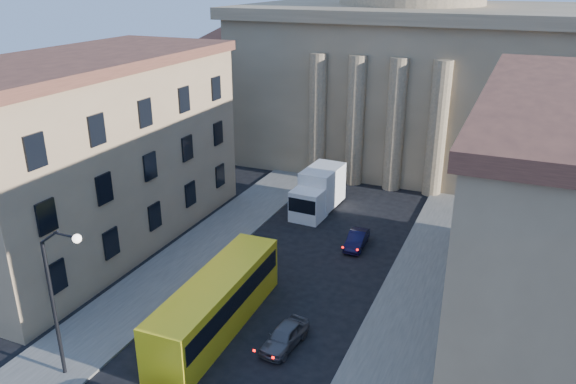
# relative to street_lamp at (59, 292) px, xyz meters

# --- Properties ---
(sidewalk_left) EXTENTS (5.00, 60.00, 0.15)m
(sidewalk_left) POSITION_rel_street_lamp_xyz_m (-1.53, 10.00, -5.21)
(sidewalk_left) COLOR #57554F
(sidewalk_left) RESTS_ON ground
(sidewalk_right) EXTENTS (5.00, 60.00, 0.15)m
(sidewalk_right) POSITION_rel_street_lamp_xyz_m (15.47, 10.00, -5.21)
(sidewalk_right) COLOR #57554F
(sidewalk_right) RESTS_ON ground
(church) EXTENTS (68.02, 28.76, 36.60)m
(church) POSITION_rel_street_lamp_xyz_m (6.97, 47.47, 6.59)
(church) COLOR #7A674B
(church) RESTS_ON ground
(building_left) EXTENTS (11.60, 26.60, 14.70)m
(building_left) POSITION_rel_street_lamp_xyz_m (-10.03, 14.00, 2.14)
(building_left) COLOR tan
(building_left) RESTS_ON ground
(street_lamp) EXTENTS (2.62, 0.44, 8.83)m
(street_lamp) POSITION_rel_street_lamp_xyz_m (0.00, 0.00, 0.00)
(street_lamp) COLOR black
(street_lamp) RESTS_ON ground
(car_right_far) EXTENTS (1.98, 4.02, 1.32)m
(car_right_far) POSITION_rel_street_lamp_xyz_m (9.38, 6.99, -4.63)
(car_right_far) COLOR #4F4F54
(car_right_far) RESTS_ON ground
(car_right_distant) EXTENTS (1.50, 3.82, 1.24)m
(car_right_distant) POSITION_rel_street_lamp_xyz_m (9.55, 20.87, -4.67)
(car_right_distant) COLOR black
(car_right_distant) RESTS_ON ground
(city_bus) EXTENTS (3.12, 12.25, 3.43)m
(city_bus) POSITION_rel_street_lamp_xyz_m (4.91, 7.04, -3.44)
(city_bus) COLOR yellow
(city_bus) RESTS_ON ground
(box_truck) EXTENTS (3.06, 7.04, 3.79)m
(box_truck) POSITION_rel_street_lamp_xyz_m (4.17, 26.57, -3.49)
(box_truck) COLOR white
(box_truck) RESTS_ON ground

